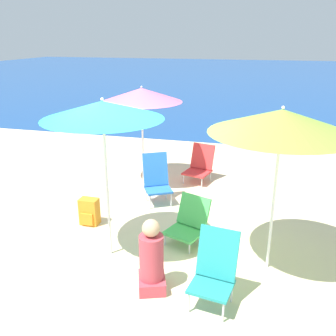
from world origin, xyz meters
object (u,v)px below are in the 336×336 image
object	(u,v)px
beach_umbrella_lime	(282,122)
backpack_orange	(89,212)
beach_chair_red	(200,164)
beach_umbrella_teal	(103,110)
beach_chair_blue	(157,178)
beach_chair_green	(189,222)
person_seated_near	(152,260)
beach_chair_teal	(215,268)
beach_umbrella_pink	(142,95)

from	to	relation	value
beach_umbrella_lime	backpack_orange	bearing A→B (deg)	170.04
beach_umbrella_lime	beach_chair_red	bearing A→B (deg)	116.57
beach_umbrella_teal	beach_umbrella_lime	world-z (taller)	beach_umbrella_teal
beach_chair_blue	beach_umbrella_lime	bearing A→B (deg)	-69.08
beach_umbrella_teal	beach_chair_green	bearing A→B (deg)	32.73
beach_umbrella_teal	beach_chair_red	bearing A→B (deg)	77.51
beach_chair_blue	person_seated_near	size ratio (longest dim) A/B	0.97
beach_chair_teal	beach_chair_blue	bearing A→B (deg)	128.49
beach_umbrella_lime	backpack_orange	world-z (taller)	beach_umbrella_lime
beach_umbrella_pink	beach_chair_red	size ratio (longest dim) A/B	2.64
beach_chair_blue	person_seated_near	bearing A→B (deg)	-104.83
beach_umbrella_pink	beach_umbrella_lime	size ratio (longest dim) A/B	0.93
beach_umbrella_pink	beach_umbrella_lime	xyz separation A→B (m)	(2.55, -2.45, 0.15)
beach_chair_green	beach_chair_red	bearing A→B (deg)	117.63
beach_umbrella_pink	beach_chair_blue	bearing A→B (deg)	-56.86
beach_umbrella_lime	beach_chair_teal	size ratio (longest dim) A/B	2.48
beach_chair_green	backpack_orange	world-z (taller)	beach_chair_green
person_seated_near	backpack_orange	bearing A→B (deg)	117.59
backpack_orange	beach_chair_red	bearing A→B (deg)	60.23
beach_umbrella_lime	beach_chair_teal	distance (m)	1.84
beach_umbrella_pink	beach_chair_blue	size ratio (longest dim) A/B	2.21
person_seated_near	backpack_orange	distance (m)	1.99
beach_chair_teal	person_seated_near	bearing A→B (deg)	-173.17
beach_umbrella_teal	backpack_orange	distance (m)	2.07
beach_chair_red	beach_chair_teal	bearing A→B (deg)	-63.17
beach_umbrella_teal	backpack_orange	world-z (taller)	beach_umbrella_teal
beach_umbrella_lime	beach_chair_blue	world-z (taller)	beach_umbrella_lime
beach_umbrella_lime	beach_chair_teal	xyz separation A→B (m)	(-0.59, -0.85, -1.53)
beach_chair_blue	beach_chair_teal	xyz separation A→B (m)	(1.43, -2.48, -0.02)
person_seated_near	beach_chair_red	bearing A→B (deg)	71.09
beach_umbrella_pink	person_seated_near	distance (m)	3.77
beach_umbrella_pink	beach_umbrella_lime	bearing A→B (deg)	-43.83
beach_chair_blue	beach_chair_teal	distance (m)	2.86
beach_chair_teal	beach_chair_green	bearing A→B (deg)	122.56
beach_chair_green	person_seated_near	bearing A→B (deg)	-78.27
beach_chair_teal	beach_chair_red	bearing A→B (deg)	111.49
beach_umbrella_lime	beach_chair_blue	bearing A→B (deg)	141.03
beach_umbrella_pink	beach_chair_blue	world-z (taller)	beach_umbrella_pink
beach_umbrella_teal	beach_umbrella_pink	distance (m)	2.72
beach_umbrella_teal	beach_umbrella_lime	distance (m)	2.15
beach_chair_red	beach_umbrella_pink	bearing A→B (deg)	-144.07
beach_chair_blue	backpack_orange	xyz separation A→B (m)	(-0.80, -1.14, -0.24)
beach_umbrella_lime	beach_chair_teal	world-z (taller)	beach_umbrella_lime
beach_chair_green	beach_chair_teal	world-z (taller)	beach_chair_teal
beach_umbrella_lime	beach_umbrella_pink	bearing A→B (deg)	136.17
beach_umbrella_teal	person_seated_near	distance (m)	1.92
beach_umbrella_teal	person_seated_near	world-z (taller)	beach_umbrella_teal
beach_chair_green	person_seated_near	world-z (taller)	person_seated_near
beach_umbrella_teal	beach_umbrella_lime	bearing A→B (deg)	6.19
beach_umbrella_teal	beach_umbrella_lime	size ratio (longest dim) A/B	1.02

